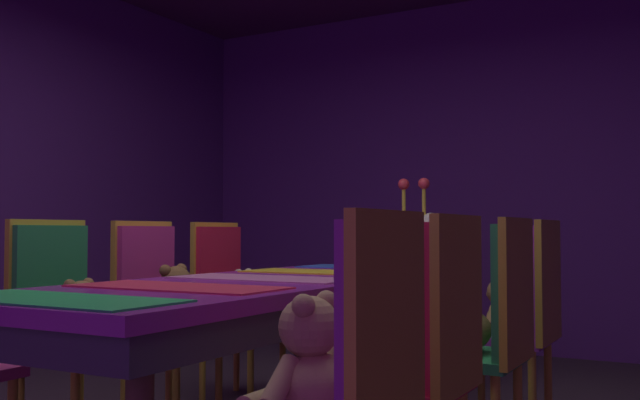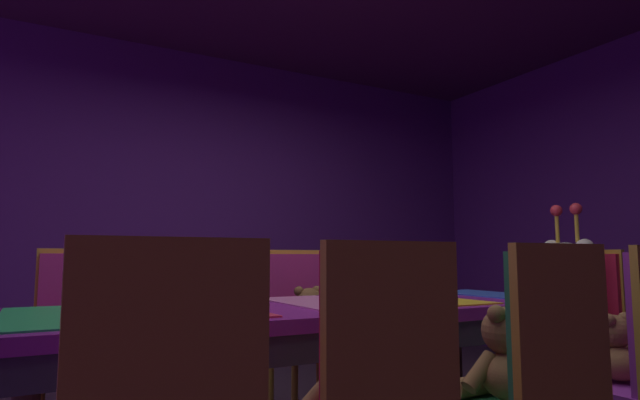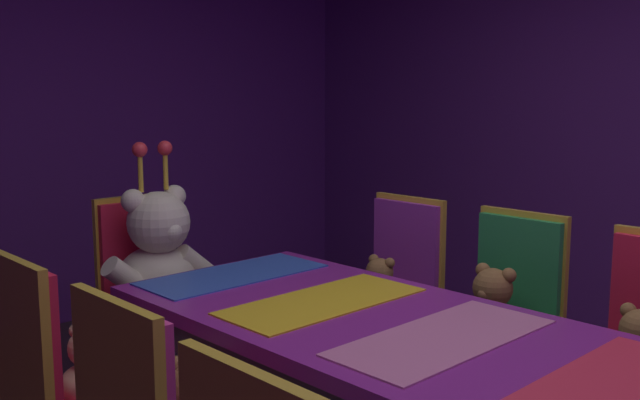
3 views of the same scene
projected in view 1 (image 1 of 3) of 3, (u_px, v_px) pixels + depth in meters
wall_back at (486, 173)px, 5.78m from camera, size 5.20×0.12×2.80m
banquet_table at (262, 300)px, 2.96m from camera, size 0.90×2.47×0.75m
chair_left_1 at (58, 309)px, 3.15m from camera, size 0.42×0.41×0.98m
teddy_left_1 at (82, 316)px, 3.08m from camera, size 0.22×0.29×0.27m
chair_left_2 at (154, 299)px, 3.62m from camera, size 0.42×0.41×0.98m
teddy_left_2 at (177, 301)px, 3.55m from camera, size 0.26×0.33×0.31m
chair_left_3 at (226, 291)px, 4.15m from camera, size 0.42×0.41×0.98m
teddy_left_3 at (246, 296)px, 4.08m from camera, size 0.22×0.28×0.26m
chair_right_0 at (359, 369)px, 1.79m from camera, size 0.42×0.41×0.98m
teddy_right_0 at (307, 364)px, 1.86m from camera, size 0.26×0.34×0.32m
chair_right_1 at (434, 339)px, 2.28m from camera, size 0.42×0.41×0.98m
teddy_right_1 at (391, 340)px, 2.35m from camera, size 0.24×0.31×0.29m
chair_right_2 at (497, 319)px, 2.79m from camera, size 0.42×0.41×0.98m
teddy_right_2 at (460, 317)px, 2.86m from camera, size 0.27×0.34×0.33m
chair_right_3 at (531, 305)px, 3.32m from camera, size 0.42×0.41×0.98m
teddy_right_3 at (500, 309)px, 3.39m from camera, size 0.22×0.28×0.26m
throne_chair at (422, 286)px, 4.51m from camera, size 0.41×0.42×0.98m
king_teddy_bear at (412, 268)px, 4.37m from camera, size 0.62×0.48×0.80m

